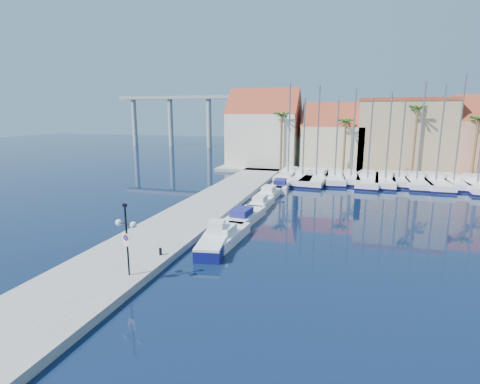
% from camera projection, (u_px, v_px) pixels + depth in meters
% --- Properties ---
extents(ground, '(260.00, 260.00, 0.00)m').
position_uv_depth(ground, '(251.00, 289.00, 21.06)').
color(ground, black).
rests_on(ground, ground).
extents(quay_west, '(6.00, 77.00, 0.50)m').
position_uv_depth(quay_west, '(197.00, 213.00, 36.17)').
color(quay_west, gray).
rests_on(quay_west, ground).
extents(shore_north, '(54.00, 16.00, 0.50)m').
position_uv_depth(shore_north, '(380.00, 170.00, 63.27)').
color(shore_north, gray).
rests_on(shore_north, ground).
extents(lamp_post, '(1.44, 0.55, 4.28)m').
position_uv_depth(lamp_post, '(126.00, 229.00, 21.17)').
color(lamp_post, black).
rests_on(lamp_post, quay_west).
extents(bollard, '(0.19, 0.19, 0.48)m').
position_uv_depth(bollard, '(160.00, 252.00, 24.75)').
color(bollard, black).
rests_on(bollard, quay_west).
extents(fishing_boat, '(2.59, 5.52, 1.86)m').
position_uv_depth(fishing_boat, '(214.00, 241.00, 27.15)').
color(fishing_boat, '#0F1258').
rests_on(fishing_boat, ground).
extents(motorboat_west_0, '(2.18, 5.79, 1.40)m').
position_uv_depth(motorboat_west_0, '(227.00, 235.00, 28.73)').
color(motorboat_west_0, white).
rests_on(motorboat_west_0, ground).
extents(motorboat_west_1, '(2.66, 6.68, 1.40)m').
position_uv_depth(motorboat_west_1, '(244.00, 217.00, 33.90)').
color(motorboat_west_1, white).
rests_on(motorboat_west_1, ground).
extents(motorboat_west_2, '(1.86, 5.28, 1.40)m').
position_uv_depth(motorboat_west_2, '(261.00, 203.00, 38.98)').
color(motorboat_west_2, white).
rests_on(motorboat_west_2, ground).
extents(motorboat_west_3, '(2.20, 5.92, 1.40)m').
position_uv_depth(motorboat_west_3, '(270.00, 193.00, 44.03)').
color(motorboat_west_3, white).
rests_on(motorboat_west_3, ground).
extents(motorboat_west_4, '(2.58, 6.69, 1.40)m').
position_uv_depth(motorboat_west_4, '(280.00, 185.00, 48.40)').
color(motorboat_west_4, white).
rests_on(motorboat_west_4, ground).
extents(motorboat_west_5, '(2.49, 7.39, 1.40)m').
position_uv_depth(motorboat_west_5, '(287.00, 178.00, 53.61)').
color(motorboat_west_5, white).
rests_on(motorboat_west_5, ground).
extents(motorboat_west_6, '(2.73, 6.85, 1.40)m').
position_uv_depth(motorboat_west_6, '(292.00, 174.00, 57.08)').
color(motorboat_west_6, white).
rests_on(motorboat_west_6, ground).
extents(sailboat_0, '(3.12, 9.57, 13.80)m').
position_uv_depth(sailboat_0, '(289.00, 175.00, 56.03)').
color(sailboat_0, white).
rests_on(sailboat_0, ground).
extents(sailboat_1, '(3.15, 11.81, 11.72)m').
position_uv_depth(sailboat_1, '(303.00, 177.00, 54.50)').
color(sailboat_1, white).
rests_on(sailboat_1, ground).
extents(sailboat_2, '(4.10, 12.21, 13.35)m').
position_uv_depth(sailboat_2, '(317.00, 178.00, 53.77)').
color(sailboat_2, white).
rests_on(sailboat_2, ground).
extents(sailboat_3, '(3.43, 10.16, 11.36)m').
position_uv_depth(sailboat_3, '(335.00, 178.00, 53.85)').
color(sailboat_3, white).
rests_on(sailboat_3, ground).
extents(sailboat_4, '(2.68, 8.37, 12.93)m').
position_uv_depth(sailboat_4, '(351.00, 177.00, 53.64)').
color(sailboat_4, white).
rests_on(sailboat_4, ground).
extents(sailboat_5, '(3.56, 11.19, 11.64)m').
position_uv_depth(sailboat_5, '(367.00, 180.00, 52.07)').
color(sailboat_5, white).
rests_on(sailboat_5, ground).
extents(sailboat_6, '(3.31, 10.13, 12.33)m').
position_uv_depth(sailboat_6, '(385.00, 180.00, 51.71)').
color(sailboat_6, white).
rests_on(sailboat_6, ground).
extents(sailboat_7, '(2.27, 8.19, 11.17)m').
position_uv_depth(sailboat_7, '(398.00, 180.00, 52.11)').
color(sailboat_7, white).
rests_on(sailboat_7, ground).
extents(sailboat_8, '(2.87, 10.62, 13.61)m').
position_uv_depth(sailboat_8, '(416.00, 181.00, 51.17)').
color(sailboat_8, white).
rests_on(sailboat_8, ground).
extents(sailboat_9, '(3.03, 11.15, 13.19)m').
position_uv_depth(sailboat_9, '(435.00, 182.00, 50.50)').
color(sailboat_9, white).
rests_on(sailboat_9, ground).
extents(sailboat_10, '(2.84, 8.84, 14.49)m').
position_uv_depth(sailboat_10, '(452.00, 182.00, 50.23)').
color(sailboat_10, white).
rests_on(sailboat_10, ground).
extents(sailboat_11, '(3.83, 12.05, 11.99)m').
position_uv_depth(sailboat_11, '(476.00, 184.00, 48.91)').
color(sailboat_11, white).
rests_on(sailboat_11, ground).
extents(building_0, '(12.30, 9.00, 13.50)m').
position_uv_depth(building_0, '(264.00, 131.00, 66.57)').
color(building_0, beige).
rests_on(building_0, shore_north).
extents(building_1, '(10.30, 8.00, 11.00)m').
position_uv_depth(building_1, '(333.00, 139.00, 63.50)').
color(building_1, beige).
rests_on(building_1, shore_north).
extents(building_2, '(14.20, 10.20, 11.50)m').
position_uv_depth(building_2, '(403.00, 134.00, 61.19)').
color(building_2, tan).
rests_on(building_2, shore_north).
extents(palm_0, '(2.60, 2.60, 10.15)m').
position_uv_depth(palm_0, '(282.00, 117.00, 60.24)').
color(palm_0, brown).
rests_on(palm_0, shore_north).
extents(palm_1, '(2.60, 2.60, 9.15)m').
position_uv_depth(palm_1, '(346.00, 123.00, 57.66)').
color(palm_1, brown).
rests_on(palm_1, shore_north).
extents(palm_2, '(2.60, 2.60, 11.15)m').
position_uv_depth(palm_2, '(418.00, 111.00, 54.51)').
color(palm_2, brown).
rests_on(palm_2, shore_north).
extents(palm_3, '(2.60, 2.60, 9.65)m').
position_uv_depth(palm_3, '(479.00, 121.00, 52.58)').
color(palm_3, brown).
rests_on(palm_3, shore_north).
extents(viaduct, '(48.00, 2.20, 14.45)m').
position_uv_depth(viaduct, '(192.00, 111.00, 106.67)').
color(viaduct, '#9E9E99').
rests_on(viaduct, ground).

